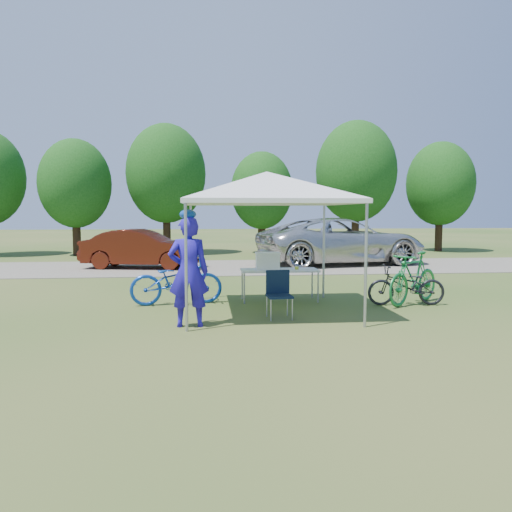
{
  "coord_description": "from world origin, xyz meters",
  "views": [
    {
      "loc": [
        -1.18,
        -9.61,
        1.94
      ],
      "look_at": [
        -0.0,
        2.0,
        0.93
      ],
      "focal_mm": 35.0,
      "sensor_mm": 36.0,
      "label": 1
    }
  ],
  "objects_px": {
    "folding_table": "(279,271)",
    "bike_green": "(414,278)",
    "cooler": "(268,261)",
    "bike_blue": "(177,281)",
    "folding_chair": "(279,290)",
    "cyclist": "(189,272)",
    "minivan": "(341,241)",
    "sedan": "(142,249)",
    "bike_dark": "(407,285)"
  },
  "relations": [
    {
      "from": "folding_chair",
      "to": "cooler",
      "type": "xyz_separation_m",
      "value": [
        0.01,
        1.74,
        0.37
      ]
    },
    {
      "from": "folding_table",
      "to": "cooler",
      "type": "relative_size",
      "value": 3.25
    },
    {
      "from": "bike_blue",
      "to": "minivan",
      "type": "xyz_separation_m",
      "value": [
        5.68,
        7.62,
        0.38
      ]
    },
    {
      "from": "bike_dark",
      "to": "folding_table",
      "type": "bearing_deg",
      "value": -103.15
    },
    {
      "from": "folding_chair",
      "to": "cyclist",
      "type": "bearing_deg",
      "value": -164.24
    },
    {
      "from": "cooler",
      "to": "sedan",
      "type": "distance_m",
      "value": 7.68
    },
    {
      "from": "folding_chair",
      "to": "bike_blue",
      "type": "distance_m",
      "value": 2.48
    },
    {
      "from": "folding_chair",
      "to": "folding_table",
      "type": "bearing_deg",
      "value": 77.3
    },
    {
      "from": "folding_chair",
      "to": "bike_green",
      "type": "distance_m",
      "value": 3.23
    },
    {
      "from": "folding_table",
      "to": "folding_chair",
      "type": "relative_size",
      "value": 1.94
    },
    {
      "from": "bike_green",
      "to": "minivan",
      "type": "height_order",
      "value": "minivan"
    },
    {
      "from": "cyclist",
      "to": "bike_dark",
      "type": "relative_size",
      "value": 1.16
    },
    {
      "from": "sedan",
      "to": "bike_green",
      "type": "bearing_deg",
      "value": -127.03
    },
    {
      "from": "folding_chair",
      "to": "bike_blue",
      "type": "bearing_deg",
      "value": 138.34
    },
    {
      "from": "bike_blue",
      "to": "folding_chair",
      "type": "bearing_deg",
      "value": -137.44
    },
    {
      "from": "folding_table",
      "to": "cooler",
      "type": "xyz_separation_m",
      "value": [
        -0.26,
        0.0,
        0.23
      ]
    },
    {
      "from": "folding_table",
      "to": "bike_blue",
      "type": "distance_m",
      "value": 2.25
    },
    {
      "from": "cooler",
      "to": "folding_chair",
      "type": "bearing_deg",
      "value": -90.4
    },
    {
      "from": "bike_blue",
      "to": "bike_green",
      "type": "xyz_separation_m",
      "value": [
        5.01,
        -0.46,
        0.05
      ]
    },
    {
      "from": "folding_chair",
      "to": "cooler",
      "type": "bearing_deg",
      "value": 85.86
    },
    {
      "from": "folding_table",
      "to": "minivan",
      "type": "distance_m",
      "value": 8.17
    },
    {
      "from": "sedan",
      "to": "bike_blue",
      "type": "bearing_deg",
      "value": -155.67
    },
    {
      "from": "folding_table",
      "to": "bike_green",
      "type": "relative_size",
      "value": 0.91
    },
    {
      "from": "cooler",
      "to": "bike_blue",
      "type": "distance_m",
      "value": 2.02
    },
    {
      "from": "folding_table",
      "to": "sedan",
      "type": "xyz_separation_m",
      "value": [
        -3.82,
        6.8,
        0.04
      ]
    },
    {
      "from": "cyclist",
      "to": "folding_chair",
      "type": "bearing_deg",
      "value": -161.42
    },
    {
      "from": "cyclist",
      "to": "bike_green",
      "type": "height_order",
      "value": "cyclist"
    },
    {
      "from": "sedan",
      "to": "cyclist",
      "type": "bearing_deg",
      "value": -156.57
    },
    {
      "from": "bike_green",
      "to": "cyclist",
      "type": "bearing_deg",
      "value": -107.5
    },
    {
      "from": "folding_chair",
      "to": "bike_dark",
      "type": "height_order",
      "value": "folding_chair"
    },
    {
      "from": "bike_blue",
      "to": "cooler",
      "type": "bearing_deg",
      "value": -93.19
    },
    {
      "from": "cooler",
      "to": "bike_green",
      "type": "relative_size",
      "value": 0.28
    },
    {
      "from": "folding_table",
      "to": "bike_blue",
      "type": "bearing_deg",
      "value": -174.41
    },
    {
      "from": "cooler",
      "to": "bike_dark",
      "type": "relative_size",
      "value": 0.32
    },
    {
      "from": "cooler",
      "to": "cyclist",
      "type": "bearing_deg",
      "value": -125.32
    },
    {
      "from": "folding_table",
      "to": "cyclist",
      "type": "height_order",
      "value": "cyclist"
    },
    {
      "from": "bike_dark",
      "to": "minivan",
      "type": "relative_size",
      "value": 0.26
    },
    {
      "from": "folding_table",
      "to": "bike_green",
      "type": "distance_m",
      "value": 2.86
    },
    {
      "from": "folding_table",
      "to": "folding_chair",
      "type": "xyz_separation_m",
      "value": [
        -0.28,
        -1.74,
        -0.14
      ]
    },
    {
      "from": "folding_chair",
      "to": "cooler",
      "type": "height_order",
      "value": "cooler"
    },
    {
      "from": "minivan",
      "to": "cooler",
      "type": "bearing_deg",
      "value": 143.16
    },
    {
      "from": "sedan",
      "to": "folding_table",
      "type": "bearing_deg",
      "value": -139.1
    },
    {
      "from": "cyclist",
      "to": "bike_blue",
      "type": "bearing_deg",
      "value": -82.11
    },
    {
      "from": "folding_chair",
      "to": "cyclist",
      "type": "relative_size",
      "value": 0.47
    },
    {
      "from": "cooler",
      "to": "bike_blue",
      "type": "xyz_separation_m",
      "value": [
        -1.97,
        -0.22,
        -0.38
      ]
    },
    {
      "from": "bike_blue",
      "to": "minivan",
      "type": "distance_m",
      "value": 9.51
    },
    {
      "from": "bike_green",
      "to": "sedan",
      "type": "distance_m",
      "value": 9.98
    },
    {
      "from": "folding_table",
      "to": "minivan",
      "type": "xyz_separation_m",
      "value": [
        3.44,
        7.4,
        0.23
      ]
    },
    {
      "from": "bike_dark",
      "to": "minivan",
      "type": "xyz_separation_m",
      "value": [
        0.88,
        8.23,
        0.46
      ]
    },
    {
      "from": "cooler",
      "to": "bike_dark",
      "type": "xyz_separation_m",
      "value": [
        2.83,
        -0.83,
        -0.46
      ]
    }
  ]
}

